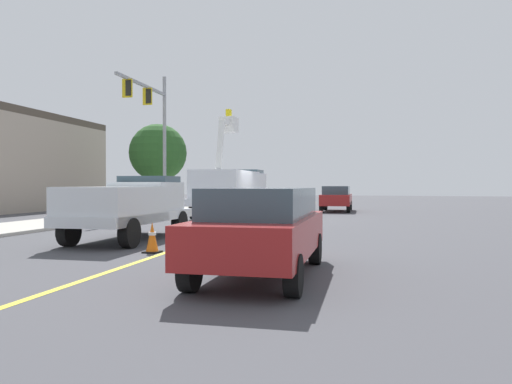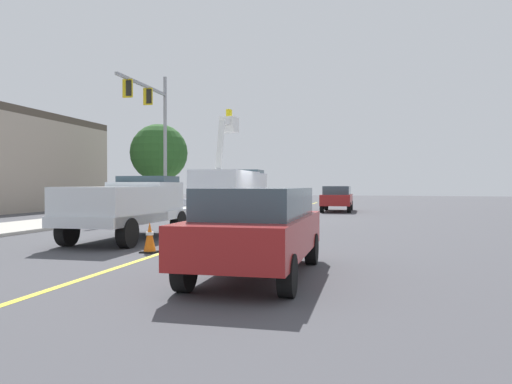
# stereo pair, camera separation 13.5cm
# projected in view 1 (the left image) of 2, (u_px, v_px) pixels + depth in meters

# --- Properties ---
(ground) EXTENTS (120.00, 120.00, 0.00)m
(ground) POSITION_uv_depth(u_px,v_px,m) (266.00, 219.00, 24.98)
(ground) COLOR #47474C
(sidewalk_far_side) EXTENTS (60.07, 9.16, 0.12)m
(sidewalk_far_side) POSITION_uv_depth(u_px,v_px,m) (114.00, 216.00, 26.89)
(sidewalk_far_side) COLOR #B2ADA3
(sidewalk_far_side) RESTS_ON ground
(lane_centre_stripe) EXTENTS (49.80, 4.81, 0.01)m
(lane_centre_stripe) POSITION_uv_depth(u_px,v_px,m) (266.00, 219.00, 24.98)
(lane_centre_stripe) COLOR yellow
(lane_centre_stripe) RESTS_ON ground
(utility_bucket_truck) EXTENTS (8.40, 3.25, 6.19)m
(utility_bucket_truck) POSITION_uv_depth(u_px,v_px,m) (232.00, 188.00, 27.19)
(utility_bucket_truck) COLOR white
(utility_bucket_truck) RESTS_ON ground
(service_pickup_truck) EXTENTS (5.77, 2.61, 2.06)m
(service_pickup_truck) POSITION_uv_depth(u_px,v_px,m) (129.00, 205.00, 15.38)
(service_pickup_truck) COLOR silver
(service_pickup_truck) RESTS_ON ground
(passing_minivan) EXTENTS (4.96, 2.34, 1.69)m
(passing_minivan) POSITION_uv_depth(u_px,v_px,m) (336.00, 197.00, 32.50)
(passing_minivan) COLOR maroon
(passing_minivan) RESTS_ON ground
(trailing_sedan) EXTENTS (4.96, 2.34, 1.69)m
(trailing_sedan) POSITION_uv_depth(u_px,v_px,m) (262.00, 225.00, 9.35)
(trailing_sedan) COLOR maroon
(trailing_sedan) RESTS_ON ground
(traffic_cone_leading) EXTENTS (0.40, 0.40, 0.80)m
(traffic_cone_leading) POSITION_uv_depth(u_px,v_px,m) (152.00, 238.00, 12.52)
(traffic_cone_leading) COLOR black
(traffic_cone_leading) RESTS_ON ground
(traffic_cone_mid_front) EXTENTS (0.40, 0.40, 0.74)m
(traffic_cone_mid_front) POSITION_uv_depth(u_px,v_px,m) (233.00, 217.00, 21.08)
(traffic_cone_mid_front) COLOR black
(traffic_cone_mid_front) RESTS_ON ground
(traffic_cone_mid_rear) EXTENTS (0.40, 0.40, 0.83)m
(traffic_cone_mid_rear) POSITION_uv_depth(u_px,v_px,m) (278.00, 206.00, 30.96)
(traffic_cone_mid_rear) COLOR black
(traffic_cone_mid_rear) RESTS_ON ground
(traffic_signal_mast) EXTENTS (6.28, 0.85, 8.71)m
(traffic_signal_mast) POSITION_uv_depth(u_px,v_px,m) (153.00, 119.00, 29.47)
(traffic_signal_mast) COLOR gray
(traffic_signal_mast) RESTS_ON ground
(street_tree_right) EXTENTS (4.25, 4.25, 6.31)m
(street_tree_right) POSITION_uv_depth(u_px,v_px,m) (158.00, 153.00, 36.04)
(street_tree_right) COLOR brown
(street_tree_right) RESTS_ON ground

